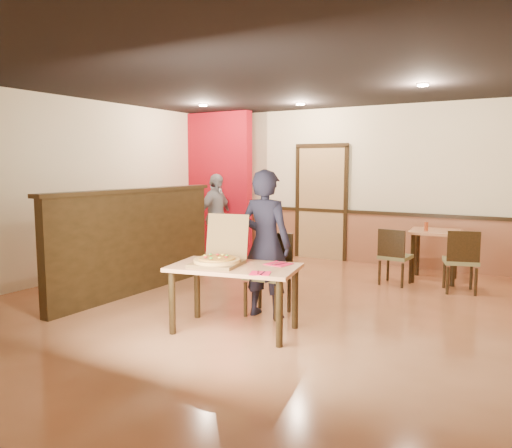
{
  "coord_description": "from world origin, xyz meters",
  "views": [
    {
      "loc": [
        2.86,
        -5.22,
        1.76
      ],
      "look_at": [
        -0.2,
        0.0,
        1.05
      ],
      "focal_mm": 35.0,
      "sensor_mm": 36.0,
      "label": 1
    }
  ],
  "objects_px": {
    "side_chair_right": "(461,259)",
    "side_table": "(435,242)",
    "diner_chair": "(270,270)",
    "diner": "(266,244)",
    "main_table": "(234,276)",
    "passerby": "(216,216)",
    "side_chair_left": "(394,254)",
    "pizza_box": "(219,258)",
    "condiment": "(426,226)"
  },
  "relations": [
    {
      "from": "diner_chair",
      "to": "diner",
      "type": "relative_size",
      "value": 0.56
    },
    {
      "from": "diner_chair",
      "to": "side_chair_left",
      "type": "height_order",
      "value": "diner_chair"
    },
    {
      "from": "side_chair_right",
      "to": "condiment",
      "type": "distance_m",
      "value": 0.83
    },
    {
      "from": "main_table",
      "to": "side_table",
      "type": "height_order",
      "value": "side_table"
    },
    {
      "from": "main_table",
      "to": "pizza_box",
      "type": "relative_size",
      "value": 2.22
    },
    {
      "from": "condiment",
      "to": "main_table",
      "type": "bearing_deg",
      "value": -110.35
    },
    {
      "from": "diner_chair",
      "to": "side_chair_left",
      "type": "bearing_deg",
      "value": 63.08
    },
    {
      "from": "main_table",
      "to": "passerby",
      "type": "xyz_separation_m",
      "value": [
        -2.6,
        3.38,
        0.2
      ]
    },
    {
      "from": "side_chair_left",
      "to": "pizza_box",
      "type": "relative_size",
      "value": 1.28
    },
    {
      "from": "side_chair_left",
      "to": "side_table",
      "type": "distance_m",
      "value": 0.78
    },
    {
      "from": "side_table",
      "to": "pizza_box",
      "type": "relative_size",
      "value": 1.21
    },
    {
      "from": "side_chair_left",
      "to": "condiment",
      "type": "distance_m",
      "value": 0.7
    },
    {
      "from": "diner_chair",
      "to": "side_table",
      "type": "xyz_separation_m",
      "value": [
        1.36,
        2.76,
        0.08
      ]
    },
    {
      "from": "side_chair_right",
      "to": "passerby",
      "type": "relative_size",
      "value": 0.55
    },
    {
      "from": "main_table",
      "to": "condiment",
      "type": "relative_size",
      "value": 10.25
    },
    {
      "from": "diner_chair",
      "to": "pizza_box",
      "type": "bearing_deg",
      "value": -106.99
    },
    {
      "from": "side_chair_right",
      "to": "side_table",
      "type": "relative_size",
      "value": 1.11
    },
    {
      "from": "diner_chair",
      "to": "pizza_box",
      "type": "distance_m",
      "value": 0.86
    },
    {
      "from": "diner_chair",
      "to": "side_chair_right",
      "type": "distance_m",
      "value": 2.81
    },
    {
      "from": "side_table",
      "to": "condiment",
      "type": "relative_size",
      "value": 5.61
    },
    {
      "from": "diner_chair",
      "to": "pizza_box",
      "type": "xyz_separation_m",
      "value": [
        -0.18,
        -0.8,
        0.26
      ]
    },
    {
      "from": "main_table",
      "to": "side_chair_left",
      "type": "relative_size",
      "value": 1.73
    },
    {
      "from": "side_table",
      "to": "diner",
      "type": "distance_m",
      "value": 3.21
    },
    {
      "from": "main_table",
      "to": "pizza_box",
      "type": "bearing_deg",
      "value": 179.02
    },
    {
      "from": "main_table",
      "to": "diner",
      "type": "height_order",
      "value": "diner"
    },
    {
      "from": "side_chair_left",
      "to": "diner",
      "type": "distance_m",
      "value": 2.49
    },
    {
      "from": "main_table",
      "to": "passerby",
      "type": "bearing_deg",
      "value": 116.25
    },
    {
      "from": "diner",
      "to": "pizza_box",
      "type": "xyz_separation_m",
      "value": [
        -0.2,
        -0.65,
        -0.08
      ]
    },
    {
      "from": "side_chair_right",
      "to": "pizza_box",
      "type": "distance_m",
      "value": 3.58
    },
    {
      "from": "diner",
      "to": "pizza_box",
      "type": "distance_m",
      "value": 0.69
    },
    {
      "from": "main_table",
      "to": "condiment",
      "type": "bearing_deg",
      "value": 58.3
    },
    {
      "from": "side_chair_left",
      "to": "condiment",
      "type": "height_order",
      "value": "condiment"
    },
    {
      "from": "diner_chair",
      "to": "passerby",
      "type": "bearing_deg",
      "value": 130.89
    },
    {
      "from": "diner_chair",
      "to": "pizza_box",
      "type": "relative_size",
      "value": 1.46
    },
    {
      "from": "side_table",
      "to": "side_chair_left",
      "type": "bearing_deg",
      "value": -126.64
    },
    {
      "from": "passerby",
      "to": "pizza_box",
      "type": "xyz_separation_m",
      "value": [
        2.42,
        -3.41,
        -0.03
      ]
    },
    {
      "from": "diner_chair",
      "to": "side_chair_left",
      "type": "relative_size",
      "value": 1.14
    },
    {
      "from": "main_table",
      "to": "side_table",
      "type": "relative_size",
      "value": 1.83
    },
    {
      "from": "diner_chair",
      "to": "side_chair_right",
      "type": "xyz_separation_m",
      "value": [
        1.82,
        2.14,
        -0.04
      ]
    },
    {
      "from": "main_table",
      "to": "pizza_box",
      "type": "height_order",
      "value": "pizza_box"
    },
    {
      "from": "side_chair_left",
      "to": "side_chair_right",
      "type": "height_order",
      "value": "side_chair_right"
    },
    {
      "from": "side_chair_left",
      "to": "passerby",
      "type": "bearing_deg",
      "value": -2.63
    },
    {
      "from": "side_chair_right",
      "to": "pizza_box",
      "type": "relative_size",
      "value": 1.35
    },
    {
      "from": "pizza_box",
      "to": "condiment",
      "type": "height_order",
      "value": "pizza_box"
    },
    {
      "from": "side_chair_left",
      "to": "pizza_box",
      "type": "distance_m",
      "value": 3.16
    },
    {
      "from": "diner_chair",
      "to": "condiment",
      "type": "height_order",
      "value": "diner_chair"
    },
    {
      "from": "diner_chair",
      "to": "side_chair_right",
      "type": "relative_size",
      "value": 1.08
    },
    {
      "from": "side_chair_left",
      "to": "passerby",
      "type": "height_order",
      "value": "passerby"
    },
    {
      "from": "pizza_box",
      "to": "side_chair_left",
      "type": "bearing_deg",
      "value": 59.32
    },
    {
      "from": "side_chair_left",
      "to": "side_table",
      "type": "bearing_deg",
      "value": -121.77
    }
  ]
}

